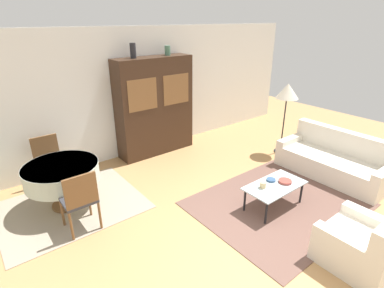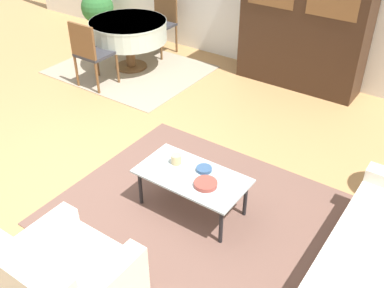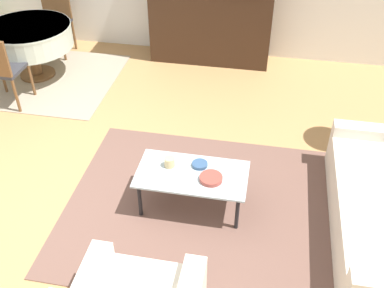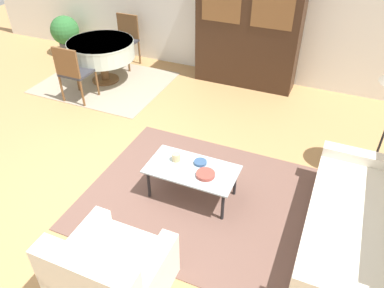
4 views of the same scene
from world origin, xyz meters
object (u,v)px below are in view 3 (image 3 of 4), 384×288
at_px(bowl, 211,178).
at_px(cup, 170,162).
at_px(coffee_table, 192,177).
at_px(dining_table, 29,37).
at_px(dining_chair_far, 55,17).
at_px(bowl_small, 200,164).

bearing_deg(bowl, cup, 163.62).
height_order(coffee_table, dining_table, dining_table).
distance_m(dining_table, dining_chair_far, 0.79).
xyz_separation_m(dining_table, bowl, (2.79, -2.16, -0.16)).
bearing_deg(bowl, bowl_small, 127.24).
bearing_deg(cup, coffee_table, -16.25).
xyz_separation_m(dining_chair_far, cup, (2.39, -2.83, -0.09)).
xyz_separation_m(dining_table, cup, (2.39, -2.04, -0.13)).
height_order(coffee_table, cup, cup).
bearing_deg(bowl_small, dining_chair_far, 133.81).
relative_size(dining_table, bowl, 5.46).
bearing_deg(bowl_small, coffee_table, -113.04).
height_order(dining_table, bowl, dining_table).
relative_size(cup, bowl, 0.47).
bearing_deg(cup, dining_table, 139.46).
relative_size(dining_chair_far, cup, 9.61).
relative_size(coffee_table, dining_table, 0.89).
relative_size(coffee_table, bowl, 4.87).
xyz_separation_m(cup, bowl_small, (0.27, 0.05, -0.03)).
distance_m(dining_chair_far, bowl_small, 3.85).
xyz_separation_m(coffee_table, bowl, (0.18, -0.05, 0.06)).
xyz_separation_m(bowl, bowl_small, (-0.13, 0.17, -0.00)).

